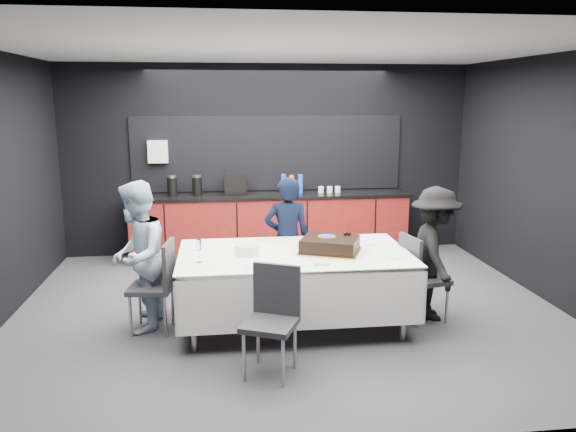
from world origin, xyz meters
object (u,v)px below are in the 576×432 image
object	(u,v)px
party_table	(294,265)
chair_left	(159,280)
chair_near	(273,312)
person_center	(287,239)
person_left	(137,257)
cake_assembly	(330,245)
champagne_flute	(199,246)
plate_stack	(247,249)
chair_right	(419,272)
person_right	(434,254)

from	to	relation	value
party_table	chair_left	bearing A→B (deg)	178.87
chair_near	person_center	xyz separation A→B (m)	(0.33, 1.71, 0.19)
chair_near	person_left	xyz separation A→B (m)	(-1.25, 1.07, 0.22)
cake_assembly	champagne_flute	xyz separation A→B (m)	(-1.30, -0.22, 0.09)
plate_stack	chair_right	bearing A→B (deg)	-0.95
champagne_flute	chair_left	xyz separation A→B (m)	(-0.42, 0.28, -0.40)
cake_assembly	plate_stack	world-z (taller)	cake_assembly
plate_stack	chair_near	size ratio (longest dim) A/B	0.26
cake_assembly	chair_near	xyz separation A→B (m)	(-0.67, -0.93, -0.32)
plate_stack	person_center	world-z (taller)	person_center
cake_assembly	plate_stack	size ratio (longest dim) A/B	2.99
plate_stack	champagne_flute	xyz separation A→B (m)	(-0.47, -0.23, 0.11)
cake_assembly	chair_near	distance (m)	1.19
person_right	champagne_flute	bearing A→B (deg)	103.12
plate_stack	chair_left	bearing A→B (deg)	177.05
chair_near	person_left	size ratio (longest dim) A/B	0.61
person_left	person_right	distance (m)	3.06
person_left	person_center	bearing A→B (deg)	117.32
plate_stack	champagne_flute	size ratio (longest dim) A/B	1.09
party_table	person_left	distance (m)	1.57
chair_right	person_left	size ratio (longest dim) A/B	0.61
person_left	champagne_flute	bearing A→B (deg)	65.64
chair_right	person_left	distance (m)	2.88
chair_near	person_right	bearing A→B (deg)	28.74
champagne_flute	party_table	bearing A→B (deg)	14.81
chair_left	champagne_flute	bearing A→B (deg)	-33.44
party_table	person_right	size ratio (longest dim) A/B	1.64
champagne_flute	chair_near	bearing A→B (deg)	-48.51
chair_near	person_left	distance (m)	1.66
chair_right	person_center	bearing A→B (deg)	148.07
party_table	person_center	xyz separation A→B (m)	(0.02, 0.75, 0.08)
plate_stack	chair_right	size ratio (longest dim) A/B	0.26
chair_left	chair_near	distance (m)	1.44
chair_left	chair_right	size ratio (longest dim) A/B	1.00
party_table	person_left	world-z (taller)	person_left
party_table	plate_stack	distance (m)	0.51
cake_assembly	champagne_flute	distance (m)	1.33
plate_stack	person_center	distance (m)	0.92
chair_near	plate_stack	bearing A→B (deg)	99.86
champagne_flute	person_right	world-z (taller)	person_right
chair_near	person_right	world-z (taller)	person_right
chair_right	person_left	world-z (taller)	person_left
champagne_flute	person_right	bearing A→B (deg)	6.51
chair_right	person_center	distance (m)	1.52
cake_assembly	champagne_flute	size ratio (longest dim) A/B	3.26
chair_left	person_right	bearing A→B (deg)	0.04
chair_right	chair_left	bearing A→B (deg)	178.39
party_table	person_center	world-z (taller)	person_center
chair_left	person_center	xyz separation A→B (m)	(1.38, 0.72, 0.19)
chair_near	champagne_flute	bearing A→B (deg)	131.49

